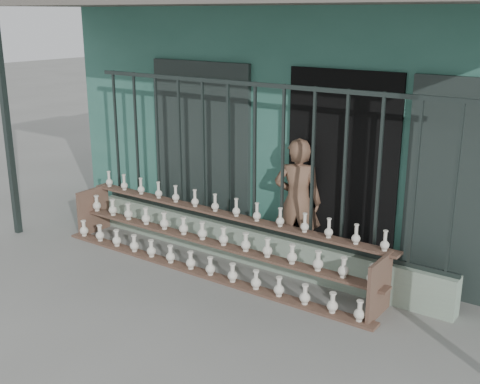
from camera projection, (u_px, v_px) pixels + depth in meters
The scene contains 6 objects.
ground at pixel (187, 302), 6.52m from camera, with size 60.00×60.00×0.00m, color slate.
workshop_building at pixel (361, 105), 9.35m from camera, with size 7.40×6.60×3.21m.
parapet_wall at pixel (254, 246), 7.47m from camera, with size 5.00×0.20×0.45m, color gray.
security_fence at pixel (255, 158), 7.15m from camera, with size 5.00×0.04×1.80m.
shelf_rack at pixel (212, 240), 7.29m from camera, with size 4.50×0.68×0.85m.
elderly_woman at pixel (298, 202), 7.32m from camera, with size 0.58×0.38×1.59m, color brown.
Camera 1 is at (3.90, -4.47, 3.01)m, focal length 45.00 mm.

